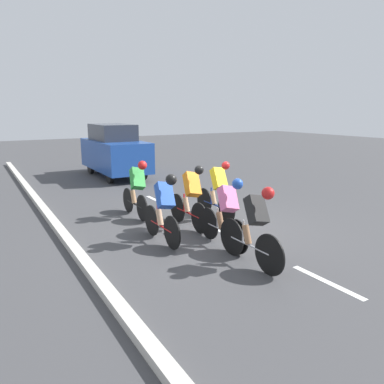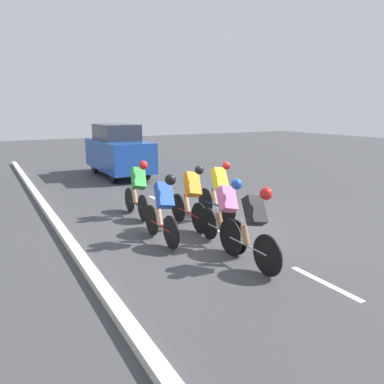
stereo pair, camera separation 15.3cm
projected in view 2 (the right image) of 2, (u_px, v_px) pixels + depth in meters
name	position (u px, v px, depth m)	size (l,w,h in m)	color
ground_plane	(212.00, 227.00, 8.86)	(60.00, 60.00, 0.00)	#424244
lane_stripe_near	(325.00, 283.00, 5.98)	(0.12, 1.40, 0.01)	white
lane_stripe_mid	(216.00, 229.00, 8.70)	(0.12, 1.40, 0.01)	white
lane_stripe_far	(159.00, 200.00, 11.43)	(0.12, 1.40, 0.01)	white
curb	(76.00, 251.00, 7.16)	(0.20, 27.79, 0.14)	beige
cyclist_pink	(226.00, 211.00, 7.41)	(0.43, 1.67, 1.44)	black
cyclist_blue	(163.00, 206.00, 7.65)	(0.40, 1.64, 1.48)	black
cyclist_orange	(191.00, 195.00, 8.63)	(0.42, 1.74, 1.51)	black
cyclist_green	(138.00, 187.00, 9.53)	(0.42, 1.63, 1.49)	black
cyclist_yellow	(218.00, 189.00, 9.38)	(0.40, 1.69, 1.49)	black
cyclist_black	(252.00, 225.00, 6.50)	(0.41, 1.76, 1.47)	black
support_car	(118.00, 151.00, 15.38)	(1.70, 4.10, 2.14)	black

